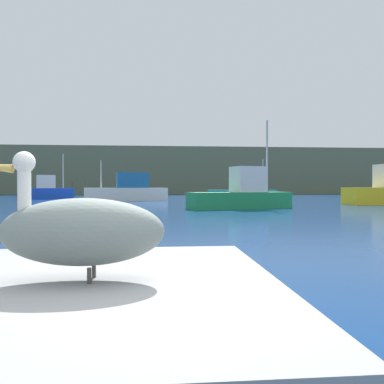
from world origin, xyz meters
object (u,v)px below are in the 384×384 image
(fishing_boat_white, at_px, (128,190))
(fishing_boat_green, at_px, (242,194))
(fishing_boat_teal, at_px, (245,192))
(pelican, at_px, (81,230))
(fishing_boat_blue, at_px, (47,190))

(fishing_boat_white, distance_m, fishing_boat_green, 15.90)
(fishing_boat_green, bearing_deg, fishing_boat_teal, 60.16)
(pelican, bearing_deg, fishing_boat_blue, -73.55)
(fishing_boat_teal, distance_m, fishing_boat_white, 14.59)
(fishing_boat_white, bearing_deg, pelican, 83.44)
(fishing_boat_teal, height_order, fishing_boat_green, fishing_boat_green)
(fishing_boat_teal, bearing_deg, fishing_boat_white, -140.21)
(pelican, distance_m, fishing_boat_green, 21.18)
(pelican, bearing_deg, fishing_boat_teal, -103.56)
(fishing_boat_blue, bearing_deg, fishing_boat_teal, -15.84)
(fishing_boat_white, relative_size, fishing_boat_green, 1.19)
(fishing_boat_teal, xyz_separation_m, fishing_boat_blue, (-21.85, -0.80, 0.21))
(fishing_boat_green, bearing_deg, fishing_boat_blue, 113.81)
(fishing_boat_white, xyz_separation_m, fishing_boat_blue, (-9.03, 6.16, -0.04))
(fishing_boat_green, relative_size, fishing_boat_blue, 1.19)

